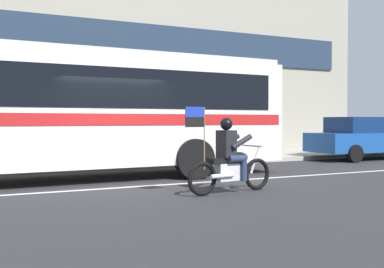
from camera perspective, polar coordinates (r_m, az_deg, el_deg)
The scene contains 6 objects.
ground_plane at distance 11.03m, azimuth -9.33°, elevation -6.18°, with size 60.00×60.00×0.00m, color #2B2B2D.
sidewalk_curb at distance 15.95m, azimuth -14.45°, elevation -3.51°, with size 28.00×3.80×0.15m, color #A39E93.
lane_center_stripe at distance 10.46m, azimuth -8.41°, elevation -6.58°, with size 26.60×0.14×0.01m, color silver.
transit_bus at distance 11.82m, azimuth -17.27°, elevation 3.45°, with size 12.42×3.00×3.22m.
motorcycle_with_rider at distance 9.53m, azimuth 4.74°, elevation -3.37°, with size 2.18×0.70×1.78m.
parked_sedan_curbside at distance 18.95m, azimuth 20.82°, elevation -0.40°, with size 4.76×1.91×1.64m.
Camera 1 is at (-3.04, -10.49, 1.50)m, focal length 42.83 mm.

